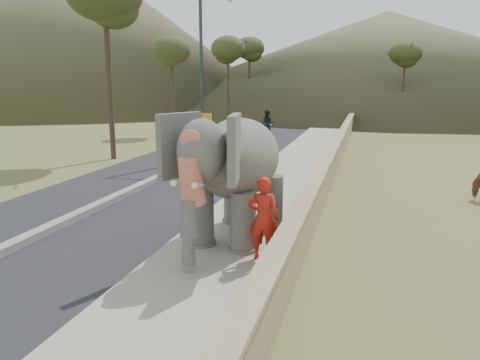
{
  "coord_description": "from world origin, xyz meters",
  "views": [
    {
      "loc": [
        3.0,
        -6.8,
        4.0
      ],
      "look_at": [
        0.2,
        3.45,
        1.7
      ],
      "focal_mm": 35.0,
      "sensor_mm": 36.0,
      "label": 1
    }
  ],
  "objects": [
    {
      "name": "lamppost",
      "position": [
        -4.69,
        15.32,
        4.87
      ],
      "size": [
        1.76,
        0.36,
        8.0
      ],
      "color": "#2D2E32",
      "rests_on": "ground"
    },
    {
      "name": "trees",
      "position": [
        1.35,
        28.57,
        4.03
      ],
      "size": [
        48.75,
        42.8,
        9.63
      ],
      "color": "#473828",
      "rests_on": "ground"
    },
    {
      "name": "hill_far",
      "position": [
        5.0,
        70.0,
        7.0
      ],
      "size": [
        80.0,
        80.0,
        14.0
      ],
      "primitive_type": "cone",
      "color": "brown",
      "rests_on": "ground"
    },
    {
      "name": "elephant_and_man",
      "position": [
        0.02,
        4.0,
        1.69
      ],
      "size": [
        2.72,
        4.53,
        3.1
      ],
      "color": "slate",
      "rests_on": "ground"
    },
    {
      "name": "signboard",
      "position": [
        -4.5,
        14.37,
        1.64
      ],
      "size": [
        0.6,
        0.08,
        2.4
      ],
      "color": "#2D2D33",
      "rests_on": "ground"
    },
    {
      "name": "median",
      "position": [
        -5.0,
        10.0,
        0.11
      ],
      "size": [
        0.35,
        120.0,
        0.22
      ],
      "primitive_type": "cube",
      "color": "black",
      "rests_on": "ground"
    },
    {
      "name": "ground",
      "position": [
        0.0,
        0.0,
        0.0
      ],
      "size": [
        160.0,
        160.0,
        0.0
      ],
      "primitive_type": "plane",
      "color": "olive",
      "rests_on": "ground"
    },
    {
      "name": "parapet",
      "position": [
        1.65,
        10.0,
        0.55
      ],
      "size": [
        0.3,
        120.0,
        1.1
      ],
      "primitive_type": "cube",
      "color": "tan",
      "rests_on": "ground"
    },
    {
      "name": "hill_left",
      "position": [
        -38.0,
        55.0,
        11.0
      ],
      "size": [
        60.0,
        60.0,
        22.0
      ],
      "primitive_type": "cone",
      "color": "brown",
      "rests_on": "ground"
    },
    {
      "name": "walkway",
      "position": [
        0.0,
        10.0,
        0.07
      ],
      "size": [
        3.0,
        120.0,
        0.15
      ],
      "primitive_type": "cube",
      "color": "#9E9687",
      "rests_on": "ground"
    },
    {
      "name": "motorcyclist",
      "position": [
        -3.69,
        23.41,
        0.83
      ],
      "size": [
        1.47,
        1.62,
        2.02
      ],
      "color": "maroon",
      "rests_on": "ground"
    },
    {
      "name": "road",
      "position": [
        -5.0,
        10.0,
        0.01
      ],
      "size": [
        7.0,
        120.0,
        0.03
      ],
      "primitive_type": "cube",
      "color": "black",
      "rests_on": "ground"
    }
  ]
}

